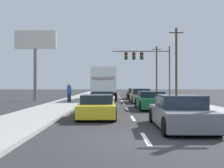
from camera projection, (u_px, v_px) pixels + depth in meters
ground_plane at (119, 98)px, 32.91m from camera, size 140.00×140.00×0.00m
sidewalk_right at (168, 100)px, 27.93m from camera, size 2.98×80.00×0.14m
sidewalk_left at (73, 100)px, 27.89m from camera, size 2.98×80.00×0.14m
lane_markings at (120, 99)px, 30.63m from camera, size 0.14×57.00×0.01m
box_truck at (103, 82)px, 28.96m from camera, size 2.68×7.70×3.44m
car_silver at (102, 99)px, 20.65m from camera, size 1.92×4.36×1.16m
car_yellow at (96, 106)px, 13.71m from camera, size 1.96×4.73×1.16m
car_black at (134, 94)px, 31.84m from camera, size 1.95×4.07×1.26m
car_tan at (139, 96)px, 24.94m from camera, size 1.87×4.51×1.32m
car_green at (150, 101)px, 18.33m from camera, size 1.93×4.37×1.22m
car_gray at (179, 113)px, 10.12m from camera, size 1.94×4.34×1.27m
traffic_signal_mast at (142, 59)px, 36.13m from camera, size 7.91×0.69×7.01m
utility_pole_mid at (175, 62)px, 33.00m from camera, size 1.80×0.28×8.80m
utility_pole_far at (155, 69)px, 50.20m from camera, size 1.80×0.28×9.06m
roadside_billboard at (34, 50)px, 28.17m from camera, size 4.43×0.36×7.49m
pedestrian_near_corner at (68, 93)px, 23.30m from camera, size 0.38×0.38×1.68m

